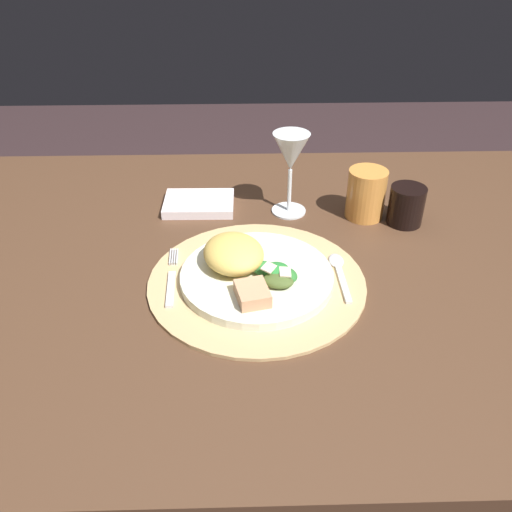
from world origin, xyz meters
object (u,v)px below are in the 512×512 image
Objects in this scene: dining_table at (285,324)px; spoon at (339,269)px; fork at (172,279)px; wine_glass at (291,156)px; dinner_plate at (257,276)px; napkin at (199,204)px; amber_tumbler at (366,194)px; dark_tumbler at (406,205)px.

spoon is (0.08, -0.04, 0.16)m from dining_table.
wine_glass reaches higher than fork.
dining_table is 0.19m from spoon.
fork is 0.96× the size of wine_glass.
dinner_plate is (-0.06, -0.07, 0.17)m from dining_table.
dinner_plate is 1.79× the size of napkin.
dark_tumbler is at bearing -21.00° from amber_tumbler.
fork is 1.13× the size of napkin.
napkin reaches higher than dining_table.
dinner_plate is at bearing -147.27° from dark_tumbler.
spoon reaches higher than dining_table.
fork is 0.33m from wine_glass.
amber_tumbler is at bearing -7.39° from napkin.
wine_glass reaches higher than napkin.
dark_tumbler is at bearing 26.67° from dining_table.
dinner_plate is 1.52× the size of wine_glass.
wine_glass is (0.21, 0.23, 0.11)m from fork.
dark_tumbler is (0.43, 0.18, 0.03)m from fork.
amber_tumbler reaches higher than dark_tumbler.
dinner_plate reaches higher than fork.
dark_tumbler is (0.29, 0.19, 0.02)m from dinner_plate.
wine_glass is at bearing 73.28° from dinner_plate.
napkin is (-0.17, 0.19, 0.16)m from dining_table.
amber_tumbler reaches higher than napkin.
dining_table is at bearing -153.33° from dark_tumbler.
amber_tumbler reaches higher than dinner_plate.
fork is 0.42m from amber_tumbler.
dark_tumbler is (0.15, 0.16, 0.03)m from spoon.
wine_glass reaches higher than amber_tumbler.
fork is at bearing 178.68° from dinner_plate.
dark_tumbler is at bearing 46.75° from spoon.
dark_tumbler reaches higher than napkin.
dining_table is 0.26m from fork.
dining_table is 0.30m from napkin.
dining_table is at bearing 152.47° from spoon.
fork is at bearing -96.54° from napkin.
dining_table is 0.32m from dark_tumbler.
napkin is 1.43× the size of amber_tumbler.
spoon is at bearing -27.53° from dining_table.
dinner_plate is 2.56× the size of amber_tumbler.
dark_tumbler is (0.24, 0.12, 0.19)m from dining_table.
dinner_plate is 0.27m from wine_glass.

